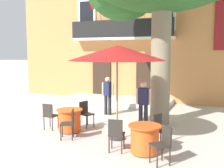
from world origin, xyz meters
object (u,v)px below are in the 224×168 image
Objects in this scene: cafe_chair_middle_0 at (50,114)px; pedestrian_mid_plaza at (108,93)px; cafe_table_middle at (70,120)px; pedestrian_near_entrance at (143,103)px; cafe_chair_near_tree_2 at (160,128)px; cafe_umbrella at (117,53)px; cafe_chair_near_tree_0 at (116,133)px; cafe_table_near_tree at (145,139)px; cafe_chair_near_tree_1 at (163,142)px; cafe_chair_middle_1 at (69,122)px; cafe_chair_middle_2 at (86,112)px.

pedestrian_mid_plaza reaches higher than cafe_chair_middle_0.
cafe_table_middle is 0.77m from cafe_chair_middle_0.
pedestrian_near_entrance is (2.20, 1.16, 0.55)m from cafe_table_middle.
cafe_umbrella is at bearing 175.85° from cafe_chair_near_tree_2.
cafe_umbrella is at bearing -1.18° from cafe_chair_middle_0.
cafe_chair_near_tree_0 is at bearing -28.29° from cafe_table_middle.
cafe_table_near_tree is 0.77m from cafe_chair_near_tree_0.
cafe_chair_near_tree_1 is 0.31× the size of cafe_umbrella.
cafe_table_near_tree is 0.95× the size of cafe_chair_middle_1.
cafe_umbrella is (1.54, -0.84, 2.08)m from cafe_chair_middle_2.
pedestrian_near_entrance is at bearing 107.25° from cafe_table_near_tree.
cafe_table_middle is 2.80m from pedestrian_mid_plaza.
cafe_chair_near_tree_2 is at bearing -4.02° from cafe_table_middle.
cafe_chair_middle_0 is at bearing -140.46° from cafe_chair_middle_2.
cafe_chair_near_tree_0 and cafe_chair_middle_1 have the same top height.
cafe_umbrella reaches higher than cafe_chair_near_tree_1.
cafe_umbrella reaches higher than cafe_chair_middle_0.
cafe_chair_near_tree_0 is 1.00× the size of cafe_chair_middle_2.
cafe_chair_middle_2 is at bearing 151.25° from cafe_umbrella.
cafe_table_near_tree is at bearing -72.75° from pedestrian_near_entrance.
cafe_chair_near_tree_1 is 1.00× the size of cafe_chair_middle_0.
cafe_chair_middle_1 reaches higher than cafe_table_near_tree.
cafe_table_middle is at bearing -93.95° from pedestrian_mid_plaza.
cafe_umbrella is at bearing -61.44° from pedestrian_mid_plaza.
cafe_chair_near_tree_2 is 0.31× the size of cafe_umbrella.
cafe_chair_middle_0 reaches higher than cafe_table_near_tree.
cafe_table_middle is at bearing 157.51° from cafe_chair_near_tree_1.
cafe_chair_near_tree_1 is 1.25m from cafe_chair_near_tree_2.
pedestrian_mid_plaza reaches higher than cafe_chair_near_tree_2.
cafe_chair_middle_1 is at bearing -26.81° from cafe_chair_middle_0.
cafe_chair_near_tree_1 is 3.86m from cafe_chair_middle_2.
cafe_chair_near_tree_0 is at bearing -16.03° from cafe_chair_middle_1.
pedestrian_mid_plaza is (-0.02, 2.02, 0.38)m from cafe_chair_middle_2.
cafe_chair_near_tree_0 is 4.36m from pedestrian_mid_plaza.
cafe_chair_near_tree_0 is at bearing -63.54° from pedestrian_mid_plaza.
cafe_table_near_tree is 4.56m from pedestrian_mid_plaza.
cafe_table_middle is at bearing 161.89° from cafe_table_near_tree.
cafe_chair_near_tree_1 is (1.30, -0.27, 0.00)m from cafe_chair_near_tree_0.
cafe_chair_near_tree_0 is 1.80m from cafe_chair_middle_1.
cafe_chair_middle_1 is 0.57× the size of pedestrian_mid_plaza.
cafe_chair_near_tree_0 is at bearing -136.15° from cafe_chair_near_tree_2.
cafe_chair_middle_1 and cafe_chair_middle_2 have the same top height.
cafe_umbrella is at bearing 110.20° from cafe_chair_near_tree_0.
pedestrian_near_entrance is at bearing -38.29° from pedestrian_mid_plaza.
cafe_chair_near_tree_1 is at bearing -22.49° from cafe_table_middle.
cafe_chair_near_tree_2 is 3.10m from cafe_table_middle.
cafe_chair_near_tree_2 reaches higher than cafe_table_middle.
cafe_chair_near_tree_0 is at bearing -91.88° from pedestrian_near_entrance.
pedestrian_mid_plaza is (-2.01, 1.59, -0.04)m from pedestrian_near_entrance.
cafe_chair_near_tree_2 is (0.24, 0.71, 0.14)m from cafe_table_near_tree.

